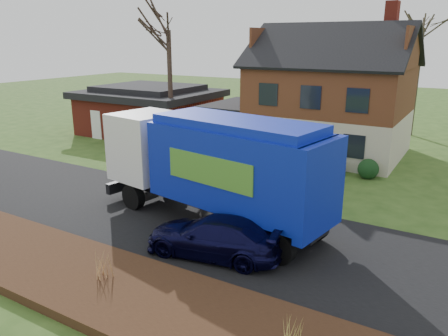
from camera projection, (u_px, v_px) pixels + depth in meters
The scene contains 12 objects.
ground at pixel (173, 219), 18.02m from camera, with size 120.00×120.00×0.00m, color #2D4C19.
road at pixel (173, 219), 18.02m from camera, with size 80.00×7.00×0.02m, color black.
mulch_verge at pixel (71, 272), 13.61m from camera, with size 80.00×3.50×0.30m, color #311C10.
main_house at pixel (323, 90), 27.63m from camera, with size 12.95×8.95×9.26m.
ranch_house at pixel (150, 110), 34.09m from camera, with size 9.80×8.20×3.70m.
garbage_truck at pixel (215, 163), 16.94m from camera, with size 10.48×4.33×4.36m.
silver_sedan at pixel (207, 167), 22.93m from camera, with size 1.45×4.16×1.37m, color #ABAEB3.
navy_wagon at pixel (214, 236), 14.83m from camera, with size 1.94×4.77×1.38m, color black.
tree_front_west at pixel (168, 12), 28.01m from camera, with size 3.59×3.59×10.68m.
tree_back at pixel (425, 13), 31.21m from camera, with size 3.38×3.38×10.71m.
grass_clump_mid at pixel (102, 263), 12.88m from camera, with size 0.35×0.29×0.98m.
grass_clump_east at pixel (292, 334), 9.82m from camera, with size 0.37×0.30×0.93m.
Camera 1 is at (10.29, -13.29, 7.14)m, focal length 35.00 mm.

